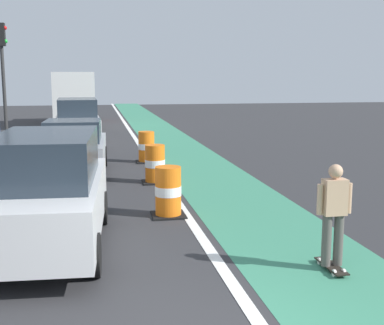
{
  "coord_description": "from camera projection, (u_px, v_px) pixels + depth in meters",
  "views": [
    {
      "loc": [
        -1.01,
        -5.15,
        3.02
      ],
      "look_at": [
        1.1,
        6.0,
        1.1
      ],
      "focal_mm": 48.13,
      "sensor_mm": 36.0,
      "label": 1
    }
  ],
  "objects": [
    {
      "name": "traffic_light_corner",
      "position": [
        3.0,
        64.0,
        20.75
      ],
      "size": [
        0.41,
        0.32,
        5.1
      ],
      "color": "#2D2D2D",
      "rests_on": "ground"
    },
    {
      "name": "traffic_barrel_front",
      "position": [
        168.0,
        192.0,
        11.13
      ],
      "size": [
        0.73,
        0.73,
        1.09
      ],
      "color": "orange",
      "rests_on": "ground"
    },
    {
      "name": "skateboarder_on_lane",
      "position": [
        334.0,
        214.0,
        7.94
      ],
      "size": [
        0.57,
        0.8,
        1.69
      ],
      "color": "black",
      "rests_on": "ground"
    },
    {
      "name": "parked_suv_third",
      "position": [
        78.0,
        122.0,
        22.49
      ],
      "size": [
        2.04,
        4.66,
        2.04
      ],
      "color": "silver",
      "rests_on": "ground"
    },
    {
      "name": "parked_suv_nearest",
      "position": [
        47.0,
        191.0,
        8.94
      ],
      "size": [
        2.13,
        4.7,
        2.04
      ],
      "color": "silver",
      "rests_on": "ground"
    },
    {
      "name": "traffic_barrel_mid",
      "position": [
        155.0,
        164.0,
        14.62
      ],
      "size": [
        0.73,
        0.73,
        1.09
      ],
      "color": "orange",
      "rests_on": "ground"
    },
    {
      "name": "parked_sedan_second",
      "position": [
        74.0,
        148.0,
        15.83
      ],
      "size": [
        2.06,
        4.18,
        1.7
      ],
      "color": "#9EA0A5",
      "rests_on": "ground"
    },
    {
      "name": "lane_divider_stripe",
      "position": [
        153.0,
        166.0,
        17.47
      ],
      "size": [
        0.2,
        80.0,
        0.01
      ],
      "primitive_type": "cube",
      "color": "silver",
      "rests_on": "ground"
    },
    {
      "name": "bike_lane_strip",
      "position": [
        197.0,
        164.0,
        17.74
      ],
      "size": [
        2.5,
        80.0,
        0.01
      ],
      "primitive_type": "cube",
      "color": "#387F60",
      "rests_on": "ground"
    },
    {
      "name": "delivery_truck_down_block",
      "position": [
        74.0,
        95.0,
        31.56
      ],
      "size": [
        2.54,
        7.67,
        3.23
      ],
      "color": "silver",
      "rests_on": "ground"
    },
    {
      "name": "traffic_barrel_back",
      "position": [
        146.0,
        147.0,
        18.1
      ],
      "size": [
        0.73,
        0.73,
        1.09
      ],
      "color": "orange",
      "rests_on": "ground"
    }
  ]
}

